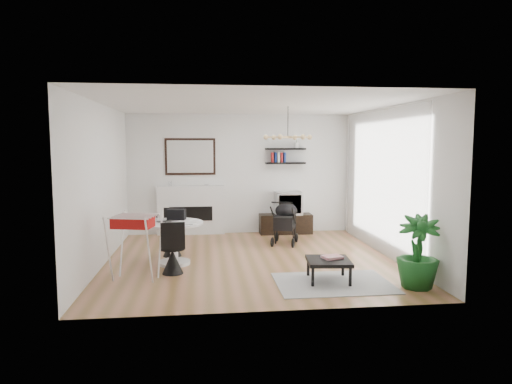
{
  "coord_description": "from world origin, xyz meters",
  "views": [
    {
      "loc": [
        -0.82,
        -7.81,
        2.03
      ],
      "look_at": [
        0.14,
        0.4,
        1.16
      ],
      "focal_mm": 32.0,
      "sensor_mm": 36.0,
      "label": 1
    }
  ],
  "objects": [
    {
      "name": "potted_plant",
      "position": [
        2.17,
        -1.82,
        0.52
      ],
      "size": [
        0.75,
        0.75,
        1.04
      ],
      "primitive_type": "imported",
      "rotation": [
        0.0,
        0.0,
        -0.37
      ],
      "color": "#17521C",
      "rests_on": "floor"
    },
    {
      "name": "shelf_lower",
      "position": [
        1.03,
        2.37,
        1.6
      ],
      "size": [
        0.9,
        0.25,
        0.04
      ],
      "primitive_type": "cube",
      "color": "black",
      "rests_on": "wall_back"
    },
    {
      "name": "chair_far",
      "position": [
        -1.39,
        0.46,
        0.27
      ],
      "size": [
        0.42,
        0.44,
        0.86
      ],
      "rotation": [
        0.0,
        0.0,
        -0.17
      ],
      "color": "black",
      "rests_on": "floor"
    },
    {
      "name": "rug",
      "position": [
        1.05,
        -1.5,
        0.01
      ],
      "size": [
        1.67,
        1.21,
        0.01
      ],
      "primitive_type": "cube",
      "color": "#9E9E9E",
      "rests_on": "floor"
    },
    {
      "name": "coffee_table",
      "position": [
        1.01,
        -1.39,
        0.3
      ],
      "size": [
        0.69,
        0.69,
        0.32
      ],
      "rotation": [
        0.0,
        0.0,
        -0.11
      ],
      "color": "black",
      "rests_on": "rug"
    },
    {
      "name": "laptop",
      "position": [
        -1.44,
        -0.2,
        0.74
      ],
      "size": [
        0.36,
        0.33,
        0.02
      ],
      "primitive_type": "imported",
      "rotation": [
        0.0,
        0.0,
        0.62
      ],
      "color": "black",
      "rests_on": "dining_table"
    },
    {
      "name": "black_bag",
      "position": [
        -1.29,
        0.1,
        0.82
      ],
      "size": [
        0.33,
        0.23,
        0.18
      ],
      "primitive_type": "cube",
      "rotation": [
        0.0,
        0.0,
        -0.18
      ],
      "color": "black",
      "rests_on": "dining_table"
    },
    {
      "name": "drying_rack",
      "position": [
        -1.84,
        -0.97,
        0.52
      ],
      "size": [
        0.79,
        0.75,
        0.99
      ],
      "rotation": [
        0.0,
        0.0,
        -0.24
      ],
      "color": "white",
      "rests_on": "floor"
    },
    {
      "name": "chair_near",
      "position": [
        -1.31,
        -0.73,
        0.27
      ],
      "size": [
        0.41,
        0.42,
        0.85
      ],
      "rotation": [
        0.0,
        0.0,
        3.27
      ],
      "color": "black",
      "rests_on": "floor"
    },
    {
      "name": "shelf_upper",
      "position": [
        1.03,
        2.37,
        1.92
      ],
      "size": [
        0.9,
        0.25,
        0.04
      ],
      "primitive_type": "cube",
      "color": "black",
      "rests_on": "wall_back"
    },
    {
      "name": "stroller",
      "position": [
        0.83,
        1.23,
        0.4
      ],
      "size": [
        0.68,
        0.84,
        0.93
      ],
      "rotation": [
        0.0,
        0.0,
        -0.34
      ],
      "color": "black",
      "rests_on": "floor"
    },
    {
      "name": "dining_table",
      "position": [
        -1.32,
        -0.15,
        0.48
      ],
      "size": [
        0.99,
        0.99,
        0.72
      ],
      "color": "white",
      "rests_on": "floor"
    },
    {
      "name": "fireplace",
      "position": [
        -1.1,
        2.42,
        0.69
      ],
      "size": [
        1.5,
        0.17,
        2.16
      ],
      "color": "white",
      "rests_on": "floor"
    },
    {
      "name": "drinking_glass",
      "position": [
        -1.6,
        -0.0,
        0.77
      ],
      "size": [
        0.06,
        0.06,
        0.1
      ],
      "primitive_type": "cylinder",
      "color": "white",
      "rests_on": "dining_table"
    },
    {
      "name": "wall_right",
      "position": [
        2.5,
        0.0,
        1.35
      ],
      "size": [
        0.0,
        5.0,
        5.0
      ],
      "primitive_type": "plane",
      "rotation": [
        1.57,
        0.0,
        -1.57
      ],
      "color": "white",
      "rests_on": "floor"
    },
    {
      "name": "sheer_curtain",
      "position": [
        2.4,
        0.2,
        1.35
      ],
      "size": [
        0.04,
        3.6,
        2.6
      ],
      "primitive_type": "cube",
      "color": "white",
      "rests_on": "wall_right"
    },
    {
      "name": "magazines",
      "position": [
        1.08,
        -1.34,
        0.35
      ],
      "size": [
        0.32,
        0.28,
        0.04
      ],
      "primitive_type": "cube",
      "rotation": [
        0.0,
        0.0,
        0.27
      ],
      "color": "#BD2F46",
      "rests_on": "coffee_table"
    },
    {
      "name": "tv_console",
      "position": [
        1.03,
        2.28,
        0.22
      ],
      "size": [
        1.18,
        0.41,
        0.44
      ],
      "primitive_type": "cube",
      "color": "black",
      "rests_on": "floor"
    },
    {
      "name": "ceiling",
      "position": [
        0.0,
        0.0,
        2.7
      ],
      "size": [
        5.0,
        5.0,
        0.0
      ],
      "primitive_type": "plane",
      "color": "white",
      "rests_on": "wall_back"
    },
    {
      "name": "crt_tv",
      "position": [
        1.09,
        2.28,
        0.7
      ],
      "size": [
        0.59,
        0.51,
        0.51
      ],
      "color": "#B0B0B2",
      "rests_on": "tv_console"
    },
    {
      "name": "newspaper",
      "position": [
        -1.11,
        -0.26,
        0.73
      ],
      "size": [
        0.45,
        0.41,
        0.01
      ],
      "primitive_type": "cube",
      "rotation": [
        0.0,
        0.0,
        -0.34
      ],
      "color": "white",
      "rests_on": "dining_table"
    },
    {
      "name": "floor",
      "position": [
        0.0,
        0.0,
        0.0
      ],
      "size": [
        5.0,
        5.0,
        0.0
      ],
      "primitive_type": "plane",
      "color": "brown",
      "rests_on": "ground"
    },
    {
      "name": "wall_left",
      "position": [
        -2.5,
        0.0,
        1.35
      ],
      "size": [
        0.0,
        5.0,
        5.0
      ],
      "primitive_type": "plane",
      "rotation": [
        1.57,
        0.0,
        1.57
      ],
      "color": "white",
      "rests_on": "floor"
    },
    {
      "name": "wall_back",
      "position": [
        0.0,
        2.5,
        1.35
      ],
      "size": [
        5.0,
        0.0,
        5.0
      ],
      "primitive_type": "plane",
      "rotation": [
        1.57,
        0.0,
        0.0
      ],
      "color": "white",
      "rests_on": "floor"
    },
    {
      "name": "pendant_lamp",
      "position": [
        0.7,
        0.3,
        2.15
      ],
      "size": [
        0.9,
        0.9,
        0.1
      ],
      "primitive_type": null,
      "color": "tan",
      "rests_on": "ceiling"
    }
  ]
}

